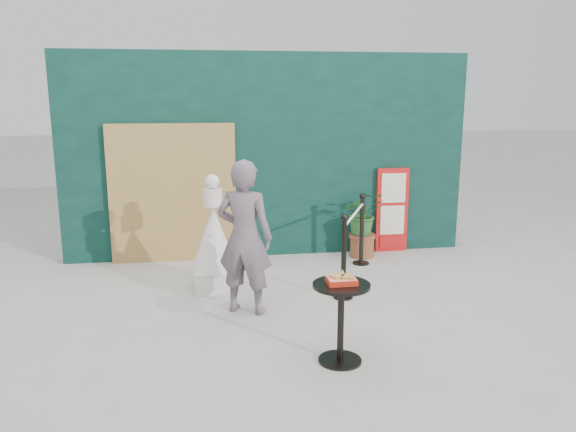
# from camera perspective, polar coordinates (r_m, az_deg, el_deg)

# --- Properties ---
(ground) EXTENTS (60.00, 60.00, 0.00)m
(ground) POSITION_cam_1_polar(r_m,az_deg,el_deg) (5.78, 1.89, -12.28)
(ground) COLOR #ADAAA5
(ground) RESTS_ON ground
(back_wall) EXTENTS (6.00, 0.30, 3.00)m
(back_wall) POSITION_cam_1_polar(r_m,az_deg,el_deg) (8.42, -2.07, 6.13)
(back_wall) COLOR black
(back_wall) RESTS_ON ground
(bamboo_fence) EXTENTS (1.80, 0.08, 2.00)m
(bamboo_fence) POSITION_cam_1_polar(r_m,az_deg,el_deg) (8.23, -11.59, 2.23)
(bamboo_fence) COLOR tan
(bamboo_fence) RESTS_ON ground
(woman) EXTENTS (0.74, 0.63, 1.73)m
(woman) POSITION_cam_1_polar(r_m,az_deg,el_deg) (6.18, -4.42, -2.17)
(woman) COLOR slate
(woman) RESTS_ON ground
(menu_board) EXTENTS (0.50, 0.07, 1.30)m
(menu_board) POSITION_cam_1_polar(r_m,az_deg,el_deg) (8.79, 10.52, 0.59)
(menu_board) COLOR red
(menu_board) RESTS_ON ground
(statue) EXTENTS (0.57, 0.57, 1.46)m
(statue) POSITION_cam_1_polar(r_m,az_deg,el_deg) (7.02, -7.52, -2.75)
(statue) COLOR silver
(statue) RESTS_ON ground
(cafe_table) EXTENTS (0.52, 0.52, 0.75)m
(cafe_table) POSITION_cam_1_polar(r_m,az_deg,el_deg) (5.14, 5.40, -9.51)
(cafe_table) COLOR black
(cafe_table) RESTS_ON ground
(food_basket) EXTENTS (0.26, 0.19, 0.11)m
(food_basket) POSITION_cam_1_polar(r_m,az_deg,el_deg) (5.05, 5.48, -6.45)
(food_basket) COLOR red
(food_basket) RESTS_ON cafe_table
(planter) EXTENTS (0.59, 0.51, 1.00)m
(planter) POSITION_cam_1_polar(r_m,az_deg,el_deg) (8.42, 7.61, -0.32)
(planter) COLOR brown
(planter) RESTS_ON ground
(stanchion_barrier) EXTENTS (0.84, 1.54, 1.03)m
(stanchion_barrier) POSITION_cam_1_polar(r_m,az_deg,el_deg) (7.39, 6.68, -2.75)
(stanchion_barrier) COLOR black
(stanchion_barrier) RESTS_ON ground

